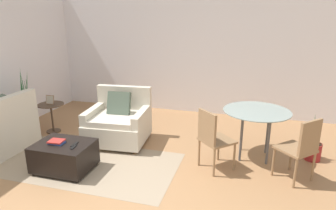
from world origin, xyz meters
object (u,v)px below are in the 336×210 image
side_table (51,112)px  potted_plant_small (313,148)px  book_stack (57,142)px  dining_chair_near_left (212,136)px  tv_remote_primary (74,147)px  picture_frame (50,100)px  dining_chair_near_right (301,146)px  armchair (119,123)px  tv_remote_secondary (74,144)px  ottoman (64,155)px  dining_table (256,117)px  potted_plant (29,116)px

side_table → potted_plant_small: size_ratio=0.74×
book_stack → dining_chair_near_left: (2.11, 0.62, 0.08)m
tv_remote_primary → dining_chair_near_left: bearing=20.2°
picture_frame → dining_chair_near_right: 4.32m
armchair → tv_remote_secondary: bearing=-97.4°
ottoman → tv_remote_primary: size_ratio=5.72×
book_stack → tv_remote_primary: 0.31m
tv_remote_primary → picture_frame: size_ratio=0.82×
book_stack → dining_table: size_ratio=0.22×
dining_chair_near_right → potted_plant_small: (0.30, 0.73, -0.32)m
ottoman → tv_remote_secondary: tv_remote_secondary is taller
tv_remote_secondary → dining_chair_near_left: (1.85, 0.58, 0.10)m
tv_remote_primary → potted_plant: 2.20m
armchair → tv_remote_secondary: (-0.15, -1.13, 0.07)m
ottoman → potted_plant: potted_plant is taller
tv_remote_primary → dining_chair_near_right: size_ratio=0.15×
picture_frame → potted_plant_small: size_ratio=0.23×
dining_table → dining_chair_near_right: size_ratio=1.12×
tv_remote_primary → tv_remote_secondary: 0.09m
book_stack → potted_plant_small: 3.83m
side_table → dining_chair_near_left: 3.17m
potted_plant → dining_chair_near_right: 4.82m
tv_remote_primary → tv_remote_secondary: (-0.04, 0.08, 0.00)m
armchair → ottoman: 1.19m
side_table → dining_chair_near_right: size_ratio=0.61×
side_table → dining_chair_near_right: dining_chair_near_right is taller
ottoman → book_stack: book_stack is taller
book_stack → potted_plant_small: size_ratio=0.30×
armchair → side_table: armchair is taller
book_stack → side_table: size_ratio=0.40×
book_stack → tv_remote_secondary: bearing=7.6°
armchair → tv_remote_secondary: size_ratio=6.63×
potted_plant → dining_chair_near_right: potted_plant is taller
ottoman → tv_remote_primary: 0.30m
armchair → picture_frame: 1.44m
picture_frame → dining_chair_near_left: (3.11, -0.61, -0.12)m
picture_frame → dining_chair_near_left: size_ratio=0.19×
book_stack → dining_chair_near_right: 3.34m
armchair → dining_chair_near_left: armchair is taller
tv_remote_primary → potted_plant: size_ratio=0.11×
book_stack → ottoman: bearing=15.7°
dining_table → side_table: bearing=179.5°
ottoman → picture_frame: bearing=131.8°
potted_plant → picture_frame: potted_plant is taller
tv_remote_secondary → picture_frame: 1.75m
tv_remote_secondary → dining_chair_near_left: size_ratio=0.18×
armchair → dining_chair_near_right: size_ratio=1.18×
dining_table → dining_chair_near_left: 0.84m
potted_plant → potted_plant_small: 5.08m
dining_table → tv_remote_primary: bearing=-152.4°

